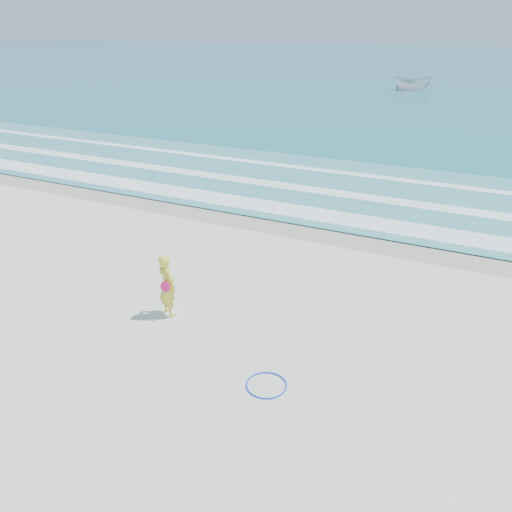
% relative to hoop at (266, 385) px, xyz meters
% --- Properties ---
extents(ground, '(400.00, 400.00, 0.00)m').
position_rel_hoop_xyz_m(ground, '(-2.18, -0.43, -0.02)').
color(ground, silver).
rests_on(ground, ground).
extents(wet_sand, '(400.00, 2.40, 0.00)m').
position_rel_hoop_xyz_m(wet_sand, '(-2.18, 8.57, -0.01)').
color(wet_sand, '#B2A893').
rests_on(wet_sand, ground).
extents(ocean, '(400.00, 190.00, 0.04)m').
position_rel_hoop_xyz_m(ocean, '(-2.18, 104.57, 0.00)').
color(ocean, '#19727F').
rests_on(ocean, ground).
extents(shallow, '(400.00, 10.00, 0.01)m').
position_rel_hoop_xyz_m(shallow, '(-2.18, 13.57, 0.03)').
color(shallow, '#59B7AD').
rests_on(shallow, ocean).
extents(foam_near, '(400.00, 1.40, 0.01)m').
position_rel_hoop_xyz_m(foam_near, '(-2.18, 9.87, 0.04)').
color(foam_near, white).
rests_on(foam_near, shallow).
extents(foam_mid, '(400.00, 0.90, 0.01)m').
position_rel_hoop_xyz_m(foam_mid, '(-2.18, 12.77, 0.04)').
color(foam_mid, white).
rests_on(foam_mid, shallow).
extents(foam_far, '(400.00, 0.60, 0.01)m').
position_rel_hoop_xyz_m(foam_far, '(-2.18, 16.07, 0.04)').
color(foam_far, white).
rests_on(foam_far, shallow).
extents(hoop, '(1.07, 1.07, 0.03)m').
position_rel_hoop_xyz_m(hoop, '(0.00, 0.00, 0.00)').
color(hoop, blue).
rests_on(hoop, ground).
extents(boat, '(4.08, 1.64, 1.56)m').
position_rel_hoop_xyz_m(boat, '(-6.99, 53.31, 0.80)').
color(boat, silver).
rests_on(boat, ocean).
extents(woman, '(0.70, 0.60, 1.62)m').
position_rel_hoop_xyz_m(woman, '(-3.38, 1.43, 0.80)').
color(woman, yellow).
rests_on(woman, ground).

